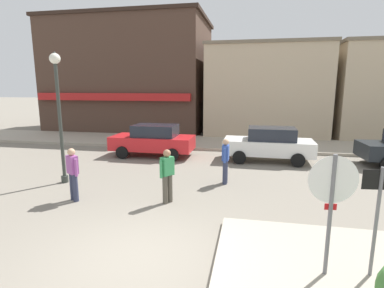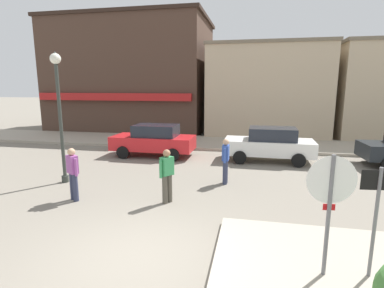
{
  "view_description": "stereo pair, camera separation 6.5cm",
  "coord_description": "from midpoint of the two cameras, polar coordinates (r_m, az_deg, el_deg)",
  "views": [
    {
      "loc": [
        2.13,
        -5.14,
        3.39
      ],
      "look_at": [
        0.23,
        4.5,
        1.5
      ],
      "focal_mm": 28.0,
      "sensor_mm": 36.0,
      "label": 1
    },
    {
      "loc": [
        2.2,
        -5.13,
        3.39
      ],
      "look_at": [
        0.23,
        4.5,
        1.5
      ],
      "focal_mm": 28.0,
      "sensor_mm": 36.0,
      "label": 2
    }
  ],
  "objects": [
    {
      "name": "stop_sign",
      "position": [
        5.61,
        25.07,
        -9.67
      ],
      "size": [
        0.82,
        0.11,
        2.3
      ],
      "color": "slate",
      "rests_on": "ground"
    },
    {
      "name": "building_corner_shop",
      "position": [
        25.14,
        -11.02,
        12.63
      ],
      "size": [
        12.13,
        7.93,
        8.49
      ],
      "color": "#473328",
      "rests_on": "ground"
    },
    {
      "name": "parked_car_nearest",
      "position": [
        14.85,
        -7.13,
        0.79
      ],
      "size": [
        4.01,
        1.9,
        1.56
      ],
      "color": "red",
      "rests_on": "ground"
    },
    {
      "name": "pedestrian_crossing_far",
      "position": [
        9.63,
        -21.56,
        -5.09
      ],
      "size": [
        0.51,
        0.38,
        1.61
      ],
      "color": "#2D334C",
      "rests_on": "ground"
    },
    {
      "name": "kerb_far",
      "position": [
        17.97,
        4.43,
        0.21
      ],
      "size": [
        80.0,
        4.0,
        0.15
      ],
      "primitive_type": "cube",
      "color": "#A89E8C",
      "rests_on": "ground"
    },
    {
      "name": "one_way_sign",
      "position": [
        6.0,
        31.92,
        -10.9
      ],
      "size": [
        0.6,
        0.08,
        2.1
      ],
      "color": "slate",
      "rests_on": "ground"
    },
    {
      "name": "pedestrian_crossing_near",
      "position": [
        8.81,
        -4.57,
        -5.78
      ],
      "size": [
        0.38,
        0.51,
        1.61
      ],
      "color": "#4C473D",
      "rests_on": "ground"
    },
    {
      "name": "parked_car_second",
      "position": [
        14.17,
        14.67,
        0.03
      ],
      "size": [
        4.04,
        1.95,
        1.56
      ],
      "color": "white",
      "rests_on": "ground"
    },
    {
      "name": "building_storefront_left_near",
      "position": [
        23.19,
        13.91,
        9.84
      ],
      "size": [
        8.06,
        8.0,
        6.19
      ],
      "color": "tan",
      "rests_on": "ground"
    },
    {
      "name": "ground_plane",
      "position": [
        6.52,
        -10.32,
        -20.61
      ],
      "size": [
        160.0,
        160.0,
        0.0
      ],
      "primitive_type": "plane",
      "color": "gray"
    },
    {
      "name": "pedestrian_kerb_side",
      "position": [
        10.57,
        6.58,
        -2.99
      ],
      "size": [
        0.23,
        0.55,
        1.61
      ],
      "color": "#2D334C",
      "rests_on": "ground"
    },
    {
      "name": "lamp_post",
      "position": [
        11.32,
        -23.9,
        7.78
      ],
      "size": [
        0.36,
        0.36,
        4.54
      ],
      "color": "#333833",
      "rests_on": "ground"
    }
  ]
}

